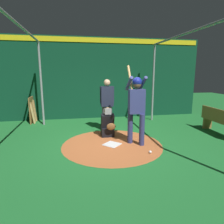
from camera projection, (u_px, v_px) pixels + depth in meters
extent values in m
plane|color=#1E6B2D|center=(112.00, 145.00, 5.57)|extent=(25.33, 25.33, 0.00)
cylinder|color=#B76033|center=(112.00, 145.00, 5.57)|extent=(2.82, 2.82, 0.01)
cube|color=white|center=(112.00, 144.00, 5.56)|extent=(0.59, 0.59, 0.01)
cylinder|color=navy|center=(142.00, 130.00, 5.45)|extent=(0.15, 0.15, 0.90)
cylinder|color=navy|center=(130.00, 128.00, 5.63)|extent=(0.15, 0.15, 0.90)
cube|color=navy|center=(137.00, 101.00, 5.39)|extent=(0.22, 0.44, 0.67)
cylinder|color=navy|center=(143.00, 83.00, 5.42)|extent=(0.54, 0.09, 0.42)
cylinder|color=navy|center=(129.00, 84.00, 5.35)|extent=(0.54, 0.09, 0.42)
sphere|color=brown|center=(137.00, 84.00, 5.29)|extent=(0.23, 0.23, 0.23)
sphere|color=navy|center=(137.00, 82.00, 5.28)|extent=(0.26, 0.26, 0.26)
cylinder|color=tan|center=(130.00, 79.00, 5.45)|extent=(0.54, 0.06, 0.73)
cube|color=black|center=(108.00, 131.00, 6.33)|extent=(0.40, 0.40, 0.29)
cube|color=black|center=(108.00, 121.00, 6.22)|extent=(0.31, 0.40, 0.47)
sphere|color=#9E704C|center=(108.00, 111.00, 6.14)|extent=(0.22, 0.22, 0.22)
cube|color=gray|center=(108.00, 111.00, 6.04)|extent=(0.03, 0.20, 0.20)
ellipsoid|color=brown|center=(111.00, 127.00, 5.99)|extent=(0.12, 0.28, 0.22)
cylinder|color=#4C4C51|center=(110.00, 118.00, 6.87)|extent=(0.15, 0.15, 0.87)
cylinder|color=#4C4C51|center=(104.00, 119.00, 6.84)|extent=(0.15, 0.15, 0.87)
cube|color=#1E2338|center=(107.00, 96.00, 6.70)|extent=(0.22, 0.42, 0.69)
cylinder|color=#1E2338|center=(113.00, 95.00, 6.73)|extent=(0.09, 0.09, 0.58)
cylinder|color=#1E2338|center=(101.00, 95.00, 6.65)|extent=(0.09, 0.09, 0.58)
sphere|color=tan|center=(107.00, 83.00, 6.61)|extent=(0.22, 0.22, 0.22)
cube|color=#0C3D26|center=(97.00, 79.00, 8.65)|extent=(0.20, 9.33, 3.50)
cube|color=yellow|center=(97.00, 40.00, 8.22)|extent=(0.03, 9.14, 0.20)
cylinder|color=gray|center=(41.00, 85.00, 7.39)|extent=(0.08, 0.08, 3.12)
cylinder|color=gray|center=(153.00, 83.00, 8.19)|extent=(0.08, 0.08, 3.12)
cylinder|color=gray|center=(17.00, 24.00, 4.55)|extent=(5.26, 0.07, 0.07)
cylinder|color=gray|center=(193.00, 31.00, 5.34)|extent=(5.26, 0.07, 0.07)
cube|color=olive|center=(33.00, 109.00, 8.16)|extent=(1.18, 0.04, 1.05)
cylinder|color=tan|center=(37.00, 110.00, 8.67)|extent=(0.06, 0.13, 0.80)
cylinder|color=tan|center=(36.00, 110.00, 8.55)|extent=(0.06, 0.14, 0.84)
cylinder|color=tan|center=(36.00, 110.00, 8.43)|extent=(0.06, 0.15, 0.87)
cylinder|color=olive|center=(35.00, 110.00, 8.31)|extent=(0.06, 0.14, 0.87)
cylinder|color=tan|center=(34.00, 110.00, 8.19)|extent=(0.06, 0.16, 0.91)
cylinder|color=tan|center=(34.00, 112.00, 8.09)|extent=(0.06, 0.16, 0.82)
cylinder|color=olive|center=(33.00, 112.00, 7.97)|extent=(0.06, 0.13, 0.85)
cylinder|color=tan|center=(33.00, 113.00, 7.86)|extent=(0.06, 0.17, 0.80)
cylinder|color=tan|center=(32.00, 113.00, 7.73)|extent=(0.06, 0.18, 0.89)
cube|color=olive|center=(223.00, 122.00, 6.39)|extent=(1.76, 0.36, 0.05)
cube|color=olive|center=(220.00, 116.00, 6.31)|extent=(1.76, 0.04, 0.40)
cube|color=olive|center=(207.00, 123.00, 7.16)|extent=(0.08, 0.32, 0.40)
sphere|color=white|center=(150.00, 152.00, 4.95)|extent=(0.07, 0.07, 0.07)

